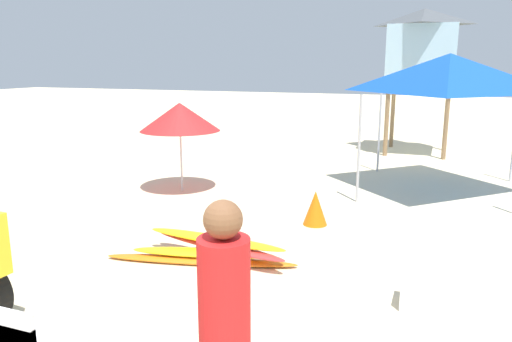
{
  "coord_description": "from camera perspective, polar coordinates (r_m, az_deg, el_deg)",
  "views": [
    {
      "loc": [
        2.78,
        -2.74,
        2.55
      ],
      "look_at": [
        0.44,
        3.32,
        1.13
      ],
      "focal_mm": 34.39,
      "sensor_mm": 36.0,
      "label": 1
    }
  ],
  "objects": [
    {
      "name": "lifeguard_tower",
      "position": [
        14.93,
        18.78,
        13.2
      ],
      "size": [
        1.98,
        1.98,
        4.05
      ],
      "color": "olive",
      "rests_on": "ground"
    },
    {
      "name": "traffic_cone_near",
      "position": [
        7.98,
        6.91,
        -4.28
      ],
      "size": [
        0.39,
        0.39,
        0.56
      ],
      "primitive_type": "cone",
      "color": "orange",
      "rests_on": "ground"
    },
    {
      "name": "popup_canopy",
      "position": [
        10.47,
        21.53,
        10.57
      ],
      "size": [
        2.94,
        2.94,
        2.76
      ],
      "color": "#B2B2B7",
      "rests_on": "ground"
    },
    {
      "name": "surfboard_pile",
      "position": [
        6.57,
        -5.54,
        -9.13
      ],
      "size": [
        2.54,
        0.95,
        0.32
      ],
      "color": "orange",
      "rests_on": "ground"
    },
    {
      "name": "beach_umbrella_left",
      "position": [
        9.95,
        -8.85,
        6.25
      ],
      "size": [
        1.61,
        1.61,
        1.8
      ],
      "color": "beige",
      "rests_on": "ground"
    },
    {
      "name": "lifeguard_near_center",
      "position": [
        3.12,
        -3.69,
        -16.82
      ],
      "size": [
        0.32,
        0.32,
        1.79
      ],
      "color": "#33598C",
      "rests_on": "ground"
    },
    {
      "name": "cooler_box",
      "position": [
        5.66,
        19.54,
        -13.12
      ],
      "size": [
        0.58,
        0.38,
        0.38
      ],
      "primitive_type": "cube",
      "color": "white",
      "rests_on": "ground"
    }
  ]
}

